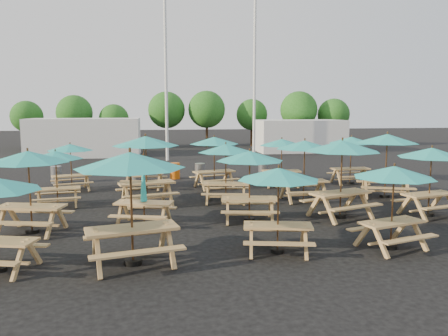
{
  "coord_description": "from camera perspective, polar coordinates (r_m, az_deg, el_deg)",
  "views": [
    {
      "loc": [
        -2.68,
        -15.92,
        3.48
      ],
      "look_at": [
        0.0,
        1.5,
        1.1
      ],
      "focal_mm": 35.0,
      "sensor_mm": 36.0,
      "label": 1
    }
  ],
  "objects": [
    {
      "name": "tree_6",
      "position": [
        40.91,
        9.74,
        7.5
      ],
      "size": [
        3.38,
        3.38,
        5.13
      ],
      "color": "#382314",
      "rests_on": "ground"
    },
    {
      "name": "picnic_unit_15",
      "position": [
        19.79,
        7.56,
        3.03
      ],
      "size": [
        2.24,
        2.24,
        2.18
      ],
      "rotation": [
        0.0,
        0.0,
        -0.1
      ],
      "color": "tan",
      "rests_on": "ground"
    },
    {
      "name": "tree_3",
      "position": [
        40.65,
        -7.5,
        7.51
      ],
      "size": [
        3.36,
        3.36,
        5.09
      ],
      "color": "#382314",
      "rests_on": "ground"
    },
    {
      "name": "picnic_unit_13",
      "position": [
        14.33,
        15.18,
        2.28
      ],
      "size": [
        3.02,
        3.02,
        2.52
      ],
      "rotation": [
        0.0,
        0.0,
        0.33
      ],
      "color": "tan",
      "rests_on": "ground"
    },
    {
      "name": "picnic_unit_12",
      "position": [
        11.52,
        21.32,
        -1.02
      ],
      "size": [
        2.47,
        2.47,
        2.11
      ],
      "rotation": [
        0.0,
        0.0,
        0.28
      ],
      "color": "tan",
      "rests_on": "ground"
    },
    {
      "name": "picnic_unit_8",
      "position": [
        10.51,
        7.14,
        -1.36
      ],
      "size": [
        2.37,
        2.37,
        2.11
      ],
      "rotation": [
        0.0,
        0.0,
        -0.21
      ],
      "color": "tan",
      "rests_on": "ground"
    },
    {
      "name": "picnic_unit_17",
      "position": [
        15.58,
        25.49,
        1.4
      ],
      "size": [
        2.57,
        2.57,
        2.27
      ],
      "rotation": [
        0.0,
        0.0,
        0.23
      ],
      "color": "tan",
      "rests_on": "ground"
    },
    {
      "name": "tree_2",
      "position": [
        39.75,
        -14.18,
        6.22
      ],
      "size": [
        2.59,
        2.59,
        3.93
      ],
      "color": "#382314",
      "rests_on": "ground"
    },
    {
      "name": "event_tent_1",
      "position": [
        36.88,
        9.76,
        4.18
      ],
      "size": [
        7.0,
        4.0,
        2.6
      ],
      "primitive_type": "cube",
      "color": "silver",
      "rests_on": "ground"
    },
    {
      "name": "picnic_unit_14",
      "position": [
        16.74,
        10.49,
        2.6
      ],
      "size": [
        2.3,
        2.3,
        2.34
      ],
      "rotation": [
        0.0,
        0.0,
        0.04
      ],
      "color": "tan",
      "rests_on": "ground"
    },
    {
      "name": "tree_7",
      "position": [
        42.13,
        14.13,
        6.79
      ],
      "size": [
        2.95,
        2.95,
        4.48
      ],
      "color": "#382314",
      "rests_on": "ground"
    },
    {
      "name": "tree_4",
      "position": [
        40.44,
        -2.27,
        7.65
      ],
      "size": [
        3.41,
        3.41,
        5.17
      ],
      "color": "#382314",
      "rests_on": "ground"
    },
    {
      "name": "picnic_unit_1",
      "position": [
        13.26,
        -24.22,
        0.83
      ],
      "size": [
        2.67,
        2.67,
        2.36
      ],
      "rotation": [
        0.0,
        0.0,
        -0.23
      ],
      "color": "tan",
      "rests_on": "ground"
    },
    {
      "name": "waste_bin_2",
      "position": [
        22.09,
        -6.43,
        -0.37
      ],
      "size": [
        0.5,
        0.5,
        0.8
      ],
      "primitive_type": "cylinder",
      "color": "orange",
      "rests_on": "ground"
    },
    {
      "name": "ground",
      "position": [
        16.51,
        0.79,
        -4.47
      ],
      "size": [
        120.0,
        120.0,
        0.0
      ],
      "primitive_type": "plane",
      "color": "black",
      "rests_on": "ground"
    },
    {
      "name": "picnic_unit_6",
      "position": [
        15.98,
        -10.2,
        3.02
      ],
      "size": [
        2.91,
        2.91,
        2.54
      ],
      "rotation": [
        0.0,
        0.0,
        0.25
      ],
      "color": "tan",
      "rests_on": "ground"
    },
    {
      "name": "mast_0",
      "position": [
        30.03,
        -7.6,
        12.43
      ],
      "size": [
        0.2,
        0.2,
        12.0
      ],
      "primitive_type": "cylinder",
      "color": "silver",
      "rests_on": "ground"
    },
    {
      "name": "picnic_unit_3",
      "position": [
        19.67,
        -19.43,
        2.26
      ],
      "size": [
        2.42,
        2.42,
        2.03
      ],
      "rotation": [
        0.0,
        0.0,
        0.31
      ],
      "color": "tan",
      "rests_on": "ground"
    },
    {
      "name": "event_tent_0",
      "position": [
        34.4,
        -17.67,
        3.86
      ],
      "size": [
        8.0,
        4.0,
        2.8
      ],
      "primitive_type": "cube",
      "color": "silver",
      "rests_on": "ground"
    },
    {
      "name": "tree_0",
      "position": [
        42.72,
        -24.36,
        6.13
      ],
      "size": [
        2.8,
        2.8,
        4.24
      ],
      "color": "#382314",
      "rests_on": "ground"
    },
    {
      "name": "waste_bin_3",
      "position": [
        21.8,
        -3.16,
        -0.44
      ],
      "size": [
        0.5,
        0.5,
        0.8
      ],
      "primitive_type": "cylinder",
      "color": "gray",
      "rests_on": "ground"
    },
    {
      "name": "tree_1",
      "position": [
        40.44,
        -18.95,
        6.81
      ],
      "size": [
        3.11,
        3.11,
        4.72
      ],
      "color": "#382314",
      "rests_on": "ground"
    },
    {
      "name": "picnic_unit_2",
      "position": [
        16.58,
        -21.15,
        1.23
      ],
      "size": [
        2.21,
        2.21,
        2.03
      ],
      "rotation": [
        0.0,
        0.0,
        0.17
      ],
      "color": "tan",
      "rests_on": "ground"
    },
    {
      "name": "picnic_unit_5",
      "position": [
        13.28,
        -10.44,
        -3.68
      ],
      "size": [
        2.03,
        1.88,
        2.16
      ],
      "rotation": [
        0.0,
        0.0,
        -0.27
      ],
      "color": "tan",
      "rests_on": "ground"
    },
    {
      "name": "picnic_unit_19",
      "position": [
        21.15,
        16.29,
        3.21
      ],
      "size": [
        2.11,
        2.11,
        2.23
      ],
      "rotation": [
        0.0,
        0.0,
        0.0
      ],
      "color": "tan",
      "rests_on": "ground"
    },
    {
      "name": "picnic_unit_11",
      "position": [
        19.2,
        -1.29,
        3.26
      ],
      "size": [
        2.69,
        2.69,
        2.3
      ],
      "rotation": [
        0.0,
        0.0,
        0.28
      ],
      "color": "tan",
      "rests_on": "ground"
    },
    {
      "name": "waste_bin_4",
      "position": [
        22.25,
        5.16,
        -0.3
      ],
      "size": [
        0.5,
        0.5,
        0.8
      ],
      "primitive_type": "cylinder",
      "color": "gray",
      "rests_on": "ground"
    },
    {
      "name": "picnic_unit_9",
      "position": [
        13.44,
        3.38,
        1.09
      ],
      "size": [
        2.43,
        2.43,
        2.23
      ],
      "rotation": [
        0.0,
        0.0,
        -0.17
      ],
      "color": "tan",
      "rests_on": "ground"
    },
    {
      "name": "waste_bin_0",
      "position": [
        22.16,
        -21.06,
        -0.81
      ],
      "size": [
        0.5,
        0.5,
        0.8
      ],
      "primitive_type": "cylinder",
      "color": "gray",
      "rests_on": "ground"
    },
    {
      "name": "picnic_unit_4",
      "position": [
        9.78,
        -12.15,
        0.24
      ],
      "size": [
        2.9,
        2.9,
        2.57
      ],
      "rotation": [
        0.0,
        0.0,
        0.22
      ],
      "color": "tan",
      "rests_on": "ground"
    },
    {
      "name": "tree_5",
      "position": [
        41.56,
        3.65,
        6.97
      ],
      "size": [
        2.94,
        2.94,
        4.45
      ],
      "color": "#382314",
      "rests_on": "ground"
    },
    {
      "name": "waste_bin_1",
      "position": [
        21.83,
        -11.43,
        -0.57
      ],
      "size": [
        0.5,
        0.5,
        0.8
      ],
      "primitive_type": "cylinder",
      "color": "gray",
      "rests_on": "ground"
    },
    {
      "name": "picnic_unit_18",
      "position": [
        18.27,
        20.54,
        3.21
      ],
      "size": [
        3.04,
        3.04,
        2.54
      ],
      "rotation": [
        0.0,
        0.0,
        -0.33
      ],
      "color": "tan",
      "rests_on": "ground"
    },
    {
      "name": "mast_1",
      "position": [
        32.81,
        4.01,
        12.07
      ],
      "size": [
        0.2,
        0.2,
        12.0
      ],
      "primitive_type": "cylinder",
      "color": "silver",
      "rests_on": "ground"
    },
    {
      "name": "picnic_unit_10",
      "position": [
        16.17,
        0.24,
        2.19
      ],
      "size": [
        2.45,
        2.45,
        2.22
      ],
      "rotation": [
        0.0,
        0.0,
        -0.19
      ],
      "color": "tan",
      "rests_on": "ground"
    },
    {
      "name": "picnic_unit_7",
      "position": [
        19.33,
        -10.46,
        3.1
      ],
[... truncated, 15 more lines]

